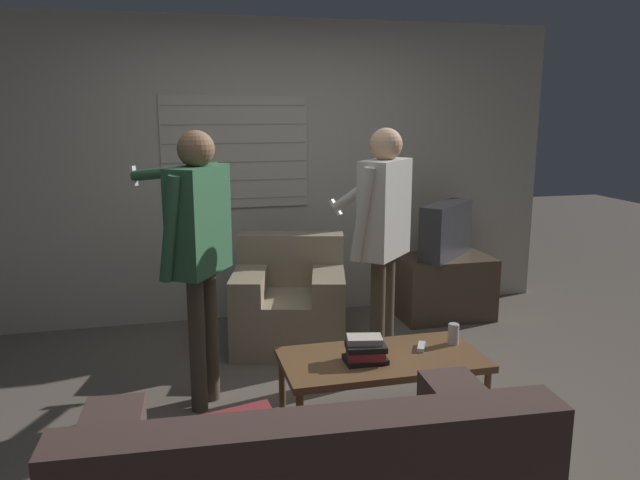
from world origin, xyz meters
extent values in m
plane|color=#665B51|center=(0.00, 0.00, 0.00)|extent=(16.00, 16.00, 0.00)
cube|color=#BCB7A8|center=(0.00, 2.03, 1.27)|extent=(5.20, 0.06, 2.55)
cube|color=beige|center=(-0.26, 1.99, 1.45)|extent=(1.23, 0.02, 0.93)
cube|color=gray|center=(-0.26, 1.98, 1.06)|extent=(1.20, 0.00, 0.01)
cube|color=gray|center=(-0.26, 1.98, 1.21)|extent=(1.20, 0.00, 0.01)
cube|color=gray|center=(-0.26, 1.98, 1.37)|extent=(1.20, 0.00, 0.01)
cube|color=gray|center=(-0.26, 1.98, 1.53)|extent=(1.20, 0.00, 0.01)
cube|color=gray|center=(-0.26, 1.98, 1.68)|extent=(1.20, 0.00, 0.01)
cube|color=gray|center=(-0.26, 1.98, 1.84)|extent=(1.20, 0.00, 0.01)
cube|color=#4C3833|center=(-0.41, -1.50, 0.63)|extent=(1.72, 0.30, 0.41)
cube|color=#4C3833|center=(-1.13, -1.12, 0.52)|extent=(0.29, 0.88, 0.19)
cube|color=#4C3833|center=(0.34, -1.21, 0.52)|extent=(0.29, 0.88, 0.19)
cube|color=#9E3338|center=(-0.69, -1.11, 0.53)|extent=(0.40, 0.30, 0.37)
cube|color=gray|center=(0.03, 1.21, 0.21)|extent=(1.00, 0.95, 0.42)
cube|color=gray|center=(0.10, 1.48, 0.63)|extent=(0.86, 0.40, 0.42)
cube|color=gray|center=(0.32, 1.13, 0.51)|extent=(0.42, 0.80, 0.19)
cube|color=gray|center=(-0.26, 1.28, 0.51)|extent=(0.42, 0.80, 0.19)
cube|color=brown|center=(0.30, -0.15, 0.41)|extent=(1.15, 0.58, 0.04)
cylinder|color=brown|center=(-0.24, 0.10, 0.19)|extent=(0.04, 0.04, 0.39)
cylinder|color=brown|center=(0.84, 0.10, 0.19)|extent=(0.04, 0.04, 0.39)
cylinder|color=brown|center=(-0.24, -0.40, 0.19)|extent=(0.04, 0.04, 0.39)
cylinder|color=brown|center=(0.84, -0.40, 0.19)|extent=(0.04, 0.04, 0.39)
cube|color=#4C3D2D|center=(1.48, 1.55, 0.27)|extent=(0.80, 0.52, 0.55)
cube|color=#2D2D33|center=(1.48, 1.55, 0.78)|extent=(0.64, 0.61, 0.47)
cube|color=#3D4738|center=(1.41, 1.62, 0.78)|extent=(0.44, 0.40, 0.39)
cylinder|color=#4C4233|center=(-0.72, 0.31, 0.43)|extent=(0.10, 0.10, 0.85)
cylinder|color=#4C4233|center=(-0.63, 0.44, 0.43)|extent=(0.10, 0.10, 0.85)
cube|color=#336642|center=(-0.67, 0.37, 1.17)|extent=(0.41, 0.48, 0.64)
sphere|color=#846042|center=(-0.67, 0.37, 1.59)|extent=(0.22, 0.22, 0.22)
cylinder|color=#336642|center=(-0.84, 0.19, 1.16)|extent=(0.17, 0.15, 0.61)
cylinder|color=#336642|center=(-0.80, 0.74, 1.42)|extent=(0.55, 0.39, 0.14)
cube|color=white|center=(-1.05, 0.90, 1.39)|extent=(0.05, 0.05, 0.13)
cylinder|color=#4C4233|center=(0.48, 0.45, 0.43)|extent=(0.10, 0.10, 0.85)
cylinder|color=#4C4233|center=(0.59, 0.56, 0.43)|extent=(0.10, 0.10, 0.85)
cube|color=beige|center=(0.53, 0.51, 1.17)|extent=(0.44, 0.45, 0.64)
sphere|color=tan|center=(0.53, 0.51, 1.59)|extent=(0.21, 0.21, 0.21)
cylinder|color=beige|center=(0.33, 0.37, 1.16)|extent=(0.16, 0.16, 0.61)
cylinder|color=beige|center=(0.52, 0.85, 1.29)|extent=(0.43, 0.42, 0.41)
cube|color=white|center=(0.34, 1.02, 1.11)|extent=(0.10, 0.10, 0.12)
cube|color=black|center=(0.18, -0.20, 0.44)|extent=(0.23, 0.16, 0.03)
cube|color=maroon|center=(0.18, -0.20, 0.48)|extent=(0.23, 0.19, 0.04)
cube|color=black|center=(0.18, -0.20, 0.52)|extent=(0.24, 0.18, 0.03)
cube|color=beige|center=(0.18, -0.17, 0.55)|extent=(0.22, 0.16, 0.04)
cylinder|color=silver|center=(0.78, -0.06, 0.49)|extent=(0.07, 0.07, 0.12)
cylinder|color=silver|center=(0.78, -0.06, 0.55)|extent=(0.06, 0.06, 0.00)
cube|color=white|center=(0.56, -0.09, 0.44)|extent=(0.09, 0.13, 0.02)
camera|label=1|loc=(-0.86, -3.30, 1.83)|focal=35.00mm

